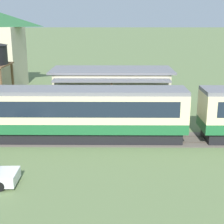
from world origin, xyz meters
TOP-DOWN VIEW (x-y plane):
  - ground_plane at (0.00, 0.00)m, footprint 600.00×600.00m
  - passenger_train at (-1.91, -0.23)m, footprint 58.87×3.15m
  - railway_track at (5.82, -0.23)m, footprint 106.62×3.60m
  - station_building at (1.25, 8.84)m, footprint 12.50×6.84m

SIDE VIEW (x-z plane):
  - ground_plane at x=0.00m, z-range 0.00..0.00m
  - railway_track at x=5.82m, z-range -0.01..0.03m
  - station_building at x=1.25m, z-range 0.03..4.40m
  - passenger_train at x=-1.91m, z-range 0.23..4.41m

